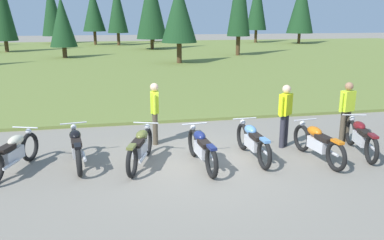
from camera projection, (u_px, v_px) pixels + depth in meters
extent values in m
plane|color=gray|center=(197.00, 163.00, 9.11)|extent=(140.00, 140.00, 0.00)
cube|color=olive|center=(135.00, 56.00, 33.39)|extent=(80.00, 44.00, 0.10)
cylinder|color=#47331E|center=(7.00, 47.00, 37.11)|extent=(0.36, 0.36, 1.17)
cone|color=#193D1E|center=(1.00, 1.00, 36.01)|extent=(2.31, 2.31, 7.28)
cylinder|color=#47331E|center=(299.00, 39.00, 48.87)|extent=(0.36, 0.36, 1.41)
cone|color=#193D1E|center=(301.00, 5.00, 47.80)|extent=(3.31, 3.31, 6.88)
cylinder|color=#47331E|center=(119.00, 39.00, 45.91)|extent=(0.36, 0.36, 1.56)
cone|color=#193D1E|center=(117.00, 7.00, 44.96)|extent=(2.42, 2.42, 5.81)
cylinder|color=#47331E|center=(152.00, 44.00, 40.20)|extent=(0.36, 0.36, 1.19)
cone|color=#193D1E|center=(151.00, 4.00, 39.14)|extent=(3.17, 3.17, 7.03)
cylinder|color=#47331E|center=(65.00, 53.00, 31.74)|extent=(0.36, 0.36, 1.00)
cone|color=#193D1E|center=(62.00, 22.00, 31.09)|extent=(2.18, 2.18, 4.01)
cylinder|color=#47331E|center=(238.00, 46.00, 33.74)|extent=(0.36, 0.36, 1.77)
cylinder|color=#47331E|center=(179.00, 54.00, 27.98)|extent=(0.36, 0.36, 1.58)
cone|color=#193D1E|center=(179.00, 12.00, 27.23)|extent=(2.56, 2.56, 4.25)
cylinder|color=#47331E|center=(256.00, 37.00, 50.87)|extent=(0.36, 0.36, 1.74)
cone|color=#193D1E|center=(257.00, 3.00, 49.76)|extent=(2.66, 2.66, 6.85)
cylinder|color=#47331E|center=(153.00, 38.00, 52.60)|extent=(0.36, 0.36, 1.25)
cone|color=#193D1E|center=(153.00, 18.00, 51.92)|extent=(2.25, 2.25, 4.03)
cylinder|color=#47331E|center=(54.00, 40.00, 49.07)|extent=(0.36, 0.36, 1.06)
cone|color=#193D1E|center=(51.00, 8.00, 48.05)|extent=(2.74, 2.74, 6.82)
cylinder|color=#47331E|center=(95.00, 38.00, 46.82)|extent=(0.36, 0.36, 1.71)
cone|color=#193D1E|center=(93.00, 10.00, 45.94)|extent=(2.70, 2.70, 5.05)
torus|color=black|center=(30.00, 147.00, 9.17)|extent=(0.32, 0.69, 0.70)
cube|color=silver|center=(13.00, 155.00, 8.49)|extent=(0.40, 0.67, 0.28)
ellipsoid|color=beige|center=(16.00, 140.00, 8.59)|extent=(0.40, 0.54, 0.22)
cube|color=black|center=(6.00, 149.00, 8.22)|extent=(0.36, 0.53, 0.10)
cylinder|color=silver|center=(25.00, 128.00, 8.95)|extent=(0.60, 0.23, 0.03)
sphere|color=silver|center=(28.00, 131.00, 9.09)|extent=(0.14, 0.14, 0.14)
cylinder|color=silver|center=(11.00, 164.00, 8.21)|extent=(0.24, 0.54, 0.07)
torus|color=black|center=(75.00, 142.00, 9.54)|extent=(0.20, 0.71, 0.70)
torus|color=black|center=(79.00, 161.00, 8.27)|extent=(0.20, 0.71, 0.70)
cube|color=silver|center=(76.00, 149.00, 8.89)|extent=(0.29, 0.66, 0.28)
ellipsoid|color=black|center=(75.00, 135.00, 8.98)|extent=(0.33, 0.51, 0.22)
cube|color=black|center=(76.00, 143.00, 8.63)|extent=(0.29, 0.51, 0.10)
cube|color=black|center=(78.00, 146.00, 8.18)|extent=(0.19, 0.34, 0.06)
cylinder|color=silver|center=(73.00, 123.00, 9.32)|extent=(0.62, 0.12, 0.03)
sphere|color=silver|center=(74.00, 127.00, 9.46)|extent=(0.14, 0.14, 0.14)
cylinder|color=silver|center=(84.00, 156.00, 8.69)|extent=(0.15, 0.55, 0.07)
torus|color=black|center=(148.00, 142.00, 9.57)|extent=(0.32, 0.70, 0.70)
torus|color=black|center=(132.00, 162.00, 8.23)|extent=(0.32, 0.70, 0.70)
cube|color=silver|center=(140.00, 149.00, 8.88)|extent=(0.39, 0.67, 0.28)
ellipsoid|color=brown|center=(142.00, 135.00, 8.98)|extent=(0.40, 0.54, 0.22)
cube|color=black|center=(137.00, 143.00, 8.62)|extent=(0.36, 0.53, 0.10)
cube|color=brown|center=(131.00, 147.00, 8.14)|extent=(0.24, 0.35, 0.06)
cylinder|color=silver|center=(146.00, 123.00, 9.34)|extent=(0.60, 0.23, 0.03)
sphere|color=silver|center=(147.00, 127.00, 9.49)|extent=(0.14, 0.14, 0.14)
cylinder|color=silver|center=(143.00, 158.00, 8.60)|extent=(0.24, 0.54, 0.07)
torus|color=black|center=(193.00, 143.00, 9.49)|extent=(0.16, 0.71, 0.70)
torus|color=black|center=(212.00, 162.00, 8.19)|extent=(0.16, 0.71, 0.70)
cube|color=silver|center=(202.00, 150.00, 8.83)|extent=(0.25, 0.65, 0.28)
ellipsoid|color=navy|center=(200.00, 136.00, 8.92)|extent=(0.30, 0.50, 0.22)
cube|color=black|center=(205.00, 144.00, 8.56)|extent=(0.26, 0.50, 0.10)
cube|color=navy|center=(212.00, 147.00, 8.10)|extent=(0.16, 0.33, 0.06)
cylinder|color=silver|center=(194.00, 124.00, 9.26)|extent=(0.62, 0.08, 0.03)
sphere|color=silver|center=(193.00, 128.00, 9.41)|extent=(0.14, 0.14, 0.14)
cylinder|color=silver|center=(212.00, 158.00, 8.61)|extent=(0.11, 0.55, 0.07)
torus|color=black|center=(243.00, 136.00, 9.98)|extent=(0.12, 0.70, 0.70)
torus|color=black|center=(264.00, 155.00, 8.66)|extent=(0.12, 0.70, 0.70)
cube|color=silver|center=(253.00, 143.00, 9.30)|extent=(0.22, 0.65, 0.28)
ellipsoid|color=#598CC6|center=(250.00, 130.00, 9.40)|extent=(0.27, 0.49, 0.22)
cube|color=black|center=(257.00, 137.00, 9.04)|extent=(0.23, 0.49, 0.10)
cube|color=#598CC6|center=(265.00, 140.00, 8.57)|extent=(0.15, 0.32, 0.06)
cylinder|color=silver|center=(245.00, 118.00, 9.75)|extent=(0.62, 0.05, 0.03)
sphere|color=silver|center=(243.00, 122.00, 9.90)|extent=(0.14, 0.14, 0.14)
cylinder|color=silver|center=(263.00, 150.00, 9.08)|extent=(0.09, 0.55, 0.07)
torus|color=black|center=(302.00, 138.00, 9.85)|extent=(0.16, 0.71, 0.70)
torus|color=black|center=(336.00, 156.00, 8.56)|extent=(0.16, 0.71, 0.70)
cube|color=silver|center=(318.00, 144.00, 9.19)|extent=(0.25, 0.65, 0.28)
ellipsoid|color=orange|center=(315.00, 131.00, 9.29)|extent=(0.30, 0.50, 0.22)
cube|color=black|center=(324.00, 138.00, 8.93)|extent=(0.26, 0.50, 0.10)
cube|color=orange|center=(338.00, 142.00, 8.47)|extent=(0.17, 0.33, 0.06)
cylinder|color=silver|center=(305.00, 120.00, 9.63)|extent=(0.62, 0.08, 0.03)
sphere|color=silver|center=(302.00, 123.00, 9.78)|extent=(0.14, 0.14, 0.14)
cylinder|color=silver|center=(330.00, 152.00, 8.98)|extent=(0.12, 0.55, 0.07)
torus|color=black|center=(351.00, 132.00, 10.32)|extent=(0.27, 0.70, 0.70)
torus|color=black|center=(372.00, 150.00, 8.97)|extent=(0.27, 0.70, 0.70)
cube|color=silver|center=(361.00, 139.00, 9.64)|extent=(0.35, 0.67, 0.28)
ellipsoid|color=maroon|center=(359.00, 126.00, 9.74)|extent=(0.37, 0.53, 0.22)
cube|color=black|center=(365.00, 133.00, 9.37)|extent=(0.33, 0.52, 0.10)
cube|color=maroon|center=(373.00, 136.00, 8.89)|extent=(0.22, 0.34, 0.06)
cylinder|color=silver|center=(354.00, 115.00, 10.10)|extent=(0.61, 0.19, 0.03)
sphere|color=silver|center=(352.00, 119.00, 10.24)|extent=(0.14, 0.14, 0.14)
cylinder|color=silver|center=(371.00, 146.00, 9.36)|extent=(0.20, 0.55, 0.07)
cylinder|color=#4C4233|center=(155.00, 127.00, 10.51)|extent=(0.14, 0.14, 0.88)
cylinder|color=#4C4233|center=(155.00, 129.00, 10.33)|extent=(0.14, 0.14, 0.88)
cube|color=#C6E52D|center=(155.00, 102.00, 10.23)|extent=(0.26, 0.38, 0.56)
sphere|color=beige|center=(154.00, 87.00, 10.13)|extent=(0.22, 0.22, 0.22)
cylinder|color=#C6E52D|center=(155.00, 101.00, 10.46)|extent=(0.09, 0.09, 0.52)
cylinder|color=#C6E52D|center=(155.00, 105.00, 10.02)|extent=(0.09, 0.09, 0.52)
cylinder|color=#2D2D38|center=(285.00, 130.00, 10.22)|extent=(0.14, 0.14, 0.88)
cylinder|color=#2D2D38|center=(282.00, 132.00, 10.09)|extent=(0.14, 0.14, 0.88)
cube|color=#D8EA19|center=(286.00, 104.00, 9.97)|extent=(0.42, 0.40, 0.56)
sphere|color=beige|center=(287.00, 89.00, 9.86)|extent=(0.22, 0.22, 0.22)
cylinder|color=#D8EA19|center=(290.00, 104.00, 10.14)|extent=(0.09, 0.09, 0.52)
cylinder|color=#D8EA19|center=(282.00, 107.00, 9.80)|extent=(0.09, 0.09, 0.52)
cylinder|color=#4C4233|center=(347.00, 126.00, 10.60)|extent=(0.14, 0.14, 0.88)
cylinder|color=#4C4233|center=(343.00, 127.00, 10.52)|extent=(0.14, 0.14, 0.88)
cube|color=#C6E52D|center=(348.00, 101.00, 10.37)|extent=(0.41, 0.31, 0.56)
sphere|color=#9E7051|center=(349.00, 86.00, 10.27)|extent=(0.22, 0.22, 0.22)
cylinder|color=#C6E52D|center=(353.00, 101.00, 10.48)|extent=(0.09, 0.09, 0.52)
cylinder|color=#C6E52D|center=(341.00, 102.00, 10.27)|extent=(0.09, 0.09, 0.52)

